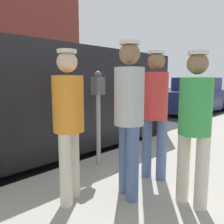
% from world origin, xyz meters
% --- Properties ---
extents(ground_plane, '(80.00, 80.00, 0.00)m').
position_xyz_m(ground_plane, '(0.00, 0.00, 0.00)').
color(ground_plane, '#2D2D33').
extents(parking_meter_near, '(0.14, 0.18, 1.52)m').
position_xyz_m(parking_meter_near, '(1.35, 0.81, 1.18)').
color(parking_meter_near, gray).
rests_on(parking_meter_near, sidewalk_slab).
extents(pedestrian_in_red, '(0.36, 0.34, 1.76)m').
position_xyz_m(pedestrian_in_red, '(2.30, 0.98, 1.17)').
color(pedestrian_in_red, '#4C608C').
rests_on(pedestrian_in_red, sidewalk_slab).
extents(pedestrian_in_orange, '(0.34, 0.34, 1.70)m').
position_xyz_m(pedestrian_in_orange, '(1.94, -0.21, 1.12)').
color(pedestrian_in_orange, beige).
rests_on(pedestrian_in_orange, sidewalk_slab).
extents(pedestrian_in_green, '(0.36, 0.34, 1.67)m').
position_xyz_m(pedestrian_in_green, '(3.00, 0.64, 1.11)').
color(pedestrian_in_green, beige).
rests_on(pedestrian_in_green, sidewalk_slab).
extents(pedestrian_in_gray, '(0.34, 0.34, 1.80)m').
position_xyz_m(pedestrian_in_gray, '(2.36, 0.32, 1.19)').
color(pedestrian_in_gray, '#4C608C').
rests_on(pedestrian_in_gray, sidewalk_slab).
extents(parked_van, '(2.29, 5.27, 2.15)m').
position_xyz_m(parked_van, '(-0.15, 1.16, 1.15)').
color(parked_van, black).
rests_on(parked_van, ground).
extents(parked_sedan_ahead, '(2.02, 4.44, 1.65)m').
position_xyz_m(parked_sedan_ahead, '(-0.42, 8.84, 0.75)').
color(parked_sedan_ahead, navy).
rests_on(parked_sedan_ahead, ground).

